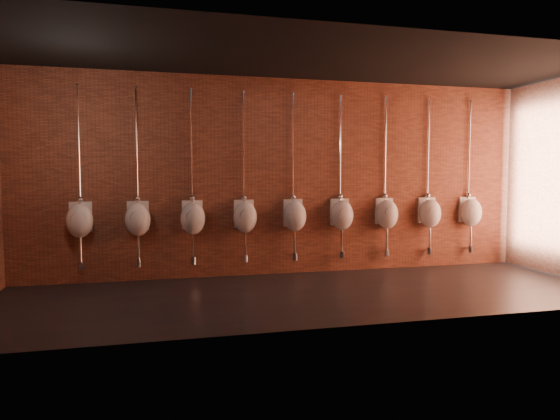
{
  "coord_description": "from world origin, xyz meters",
  "views": [
    {
      "loc": [
        -2.12,
        -6.44,
        1.63
      ],
      "look_at": [
        -0.27,
        0.9,
        1.1
      ],
      "focal_mm": 32.0,
      "sensor_mm": 36.0,
      "label": 1
    }
  ],
  "objects_px": {
    "urinal_4": "(295,215)",
    "urinal_6": "(387,214)",
    "urinal_8": "(471,212)",
    "urinal_7": "(430,213)",
    "urinal_2": "(193,218)",
    "urinal_1": "(138,219)",
    "urinal_5": "(342,214)",
    "urinal_3": "(245,216)",
    "urinal_0": "(80,220)"
  },
  "relations": [
    {
      "from": "urinal_6",
      "to": "urinal_2",
      "type": "bearing_deg",
      "value": 180.0
    },
    {
      "from": "urinal_0",
      "to": "urinal_2",
      "type": "height_order",
      "value": "same"
    },
    {
      "from": "urinal_1",
      "to": "urinal_4",
      "type": "bearing_deg",
      "value": 0.0
    },
    {
      "from": "urinal_3",
      "to": "urinal_4",
      "type": "height_order",
      "value": "same"
    },
    {
      "from": "urinal_0",
      "to": "urinal_6",
      "type": "xyz_separation_m",
      "value": [
        4.93,
        0.0,
        0.0
      ]
    },
    {
      "from": "urinal_7",
      "to": "urinal_2",
      "type": "bearing_deg",
      "value": 180.0
    },
    {
      "from": "urinal_5",
      "to": "urinal_6",
      "type": "xyz_separation_m",
      "value": [
        0.82,
        0.0,
        0.0
      ]
    },
    {
      "from": "urinal_6",
      "to": "urinal_8",
      "type": "bearing_deg",
      "value": 0.0
    },
    {
      "from": "urinal_3",
      "to": "urinal_8",
      "type": "height_order",
      "value": "same"
    },
    {
      "from": "urinal_6",
      "to": "urinal_3",
      "type": "bearing_deg",
      "value": 180.0
    },
    {
      "from": "urinal_2",
      "to": "urinal_7",
      "type": "xyz_separation_m",
      "value": [
        4.11,
        0.0,
        0.0
      ]
    },
    {
      "from": "urinal_2",
      "to": "urinal_8",
      "type": "xyz_separation_m",
      "value": [
        4.93,
        0.0,
        0.0
      ]
    },
    {
      "from": "urinal_4",
      "to": "urinal_8",
      "type": "bearing_deg",
      "value": 0.0
    },
    {
      "from": "urinal_4",
      "to": "urinal_7",
      "type": "relative_size",
      "value": 1.0
    },
    {
      "from": "urinal_3",
      "to": "urinal_1",
      "type": "bearing_deg",
      "value": 180.0
    },
    {
      "from": "urinal_1",
      "to": "urinal_5",
      "type": "relative_size",
      "value": 1.0
    },
    {
      "from": "urinal_0",
      "to": "urinal_4",
      "type": "relative_size",
      "value": 1.0
    },
    {
      "from": "urinal_1",
      "to": "urinal_7",
      "type": "relative_size",
      "value": 1.0
    },
    {
      "from": "urinal_1",
      "to": "urinal_6",
      "type": "height_order",
      "value": "same"
    },
    {
      "from": "urinal_1",
      "to": "urinal_2",
      "type": "xyz_separation_m",
      "value": [
        0.82,
        0.0,
        0.0
      ]
    },
    {
      "from": "urinal_0",
      "to": "urinal_2",
      "type": "distance_m",
      "value": 1.64
    },
    {
      "from": "urinal_0",
      "to": "urinal_3",
      "type": "xyz_separation_m",
      "value": [
        2.47,
        0.0,
        0.0
      ]
    },
    {
      "from": "urinal_5",
      "to": "urinal_1",
      "type": "bearing_deg",
      "value": 180.0
    },
    {
      "from": "urinal_4",
      "to": "urinal_6",
      "type": "xyz_separation_m",
      "value": [
        1.64,
        0.0,
        0.0
      ]
    },
    {
      "from": "urinal_2",
      "to": "urinal_5",
      "type": "height_order",
      "value": "same"
    },
    {
      "from": "urinal_0",
      "to": "urinal_1",
      "type": "xyz_separation_m",
      "value": [
        0.82,
        0.0,
        0.0
      ]
    },
    {
      "from": "urinal_1",
      "to": "urinal_4",
      "type": "height_order",
      "value": "same"
    },
    {
      "from": "urinal_0",
      "to": "urinal_4",
      "type": "distance_m",
      "value": 3.29
    },
    {
      "from": "urinal_3",
      "to": "urinal_6",
      "type": "xyz_separation_m",
      "value": [
        2.47,
        0.0,
        0.0
      ]
    },
    {
      "from": "urinal_3",
      "to": "urinal_8",
      "type": "xyz_separation_m",
      "value": [
        4.11,
        0.0,
        0.0
      ]
    },
    {
      "from": "urinal_2",
      "to": "urinal_5",
      "type": "bearing_deg",
      "value": 0.0
    },
    {
      "from": "urinal_2",
      "to": "urinal_8",
      "type": "height_order",
      "value": "same"
    },
    {
      "from": "urinal_2",
      "to": "urinal_4",
      "type": "relative_size",
      "value": 1.0
    },
    {
      "from": "urinal_1",
      "to": "urinal_4",
      "type": "xyz_separation_m",
      "value": [
        2.47,
        0.0,
        0.0
      ]
    },
    {
      "from": "urinal_1",
      "to": "urinal_2",
      "type": "height_order",
      "value": "same"
    },
    {
      "from": "urinal_0",
      "to": "urinal_3",
      "type": "distance_m",
      "value": 2.47
    },
    {
      "from": "urinal_1",
      "to": "urinal_2",
      "type": "bearing_deg",
      "value": 0.0
    },
    {
      "from": "urinal_5",
      "to": "urinal_4",
      "type": "bearing_deg",
      "value": 180.0
    },
    {
      "from": "urinal_1",
      "to": "urinal_3",
      "type": "xyz_separation_m",
      "value": [
        1.64,
        0.0,
        0.0
      ]
    },
    {
      "from": "urinal_7",
      "to": "urinal_1",
      "type": "bearing_deg",
      "value": 180.0
    },
    {
      "from": "urinal_2",
      "to": "urinal_8",
      "type": "relative_size",
      "value": 1.0
    },
    {
      "from": "urinal_2",
      "to": "urinal_7",
      "type": "height_order",
      "value": "same"
    },
    {
      "from": "urinal_7",
      "to": "urinal_8",
      "type": "distance_m",
      "value": 0.82
    },
    {
      "from": "urinal_4",
      "to": "urinal_8",
      "type": "distance_m",
      "value": 3.29
    },
    {
      "from": "urinal_8",
      "to": "urinal_7",
      "type": "bearing_deg",
      "value": 180.0
    },
    {
      "from": "urinal_7",
      "to": "urinal_6",
      "type": "bearing_deg",
      "value": 180.0
    },
    {
      "from": "urinal_0",
      "to": "urinal_6",
      "type": "relative_size",
      "value": 1.0
    },
    {
      "from": "urinal_1",
      "to": "urinal_5",
      "type": "distance_m",
      "value": 3.29
    },
    {
      "from": "urinal_1",
      "to": "urinal_6",
      "type": "xyz_separation_m",
      "value": [
        4.11,
        0.0,
        0.0
      ]
    },
    {
      "from": "urinal_0",
      "to": "urinal_1",
      "type": "height_order",
      "value": "same"
    }
  ]
}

